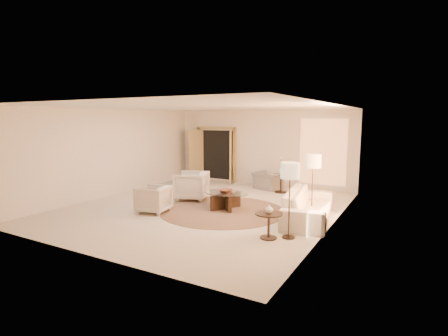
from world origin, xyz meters
The scene contains 18 objects.
room centered at (0.00, 0.00, 1.40)m, with size 7.04×8.04×2.83m.
windows_right centered at (3.45, 0.10, 1.35)m, with size 0.10×6.40×2.40m, color #ED9F5E, non-canonical shape.
window_back_corner centered at (2.30, 3.95, 1.35)m, with size 1.70×0.10×2.40m, color #ED9F5E, non-canonical shape.
curtains_right centered at (3.40, 1.00, 1.30)m, with size 0.06×5.20×2.60m, color tan, non-canonical shape.
french_doors centered at (-1.90, 3.82, 1.07)m, with size 1.95×0.66×2.16m.
area_rug centered at (0.62, -0.08, 0.01)m, with size 3.40×3.40×0.01m, color #41291D.
sofa centered at (2.90, 0.18, 0.37)m, with size 2.53×0.99×0.74m, color beige.
armchair_left centered at (-0.88, 0.63, 0.48)m, with size 0.93×0.87×0.95m, color beige.
armchair_right centered at (-0.92, -1.10, 0.39)m, with size 0.76×0.71×0.78m, color beige.
accent_chair centered at (0.55, 3.31, 0.39)m, with size 0.90×0.58×0.78m, color gray.
coffee_table centered at (0.61, 0.12, 0.30)m, with size 1.45×1.45×0.47m.
end_table centered at (2.54, -1.54, 0.37)m, with size 0.57×0.57×0.54m.
side_table centered at (1.17, 2.97, 0.38)m, with size 0.55×0.55×0.64m.
floor_lamp_near centered at (2.90, 0.47, 1.36)m, with size 0.39×0.39×1.60m.
floor_lamp_far centered at (2.90, -1.31, 1.35)m, with size 0.39×0.39×1.59m.
bowl centered at (0.61, 0.12, 0.51)m, with size 0.35×0.35×0.09m, color brown.
end_vase centered at (2.54, -1.54, 0.63)m, with size 0.18×0.18×0.19m, color silver.
side_vase centered at (1.17, 2.97, 0.75)m, with size 0.24×0.24×0.25m, color silver.
Camera 1 is at (5.15, -8.12, 2.47)m, focal length 28.00 mm.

